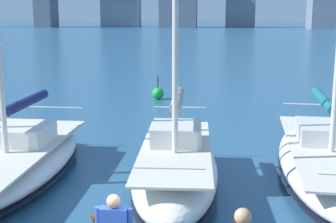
{
  "coord_description": "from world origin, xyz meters",
  "views": [
    {
      "loc": [
        -1.48,
        6.47,
        5.01
      ],
      "look_at": [
        -0.15,
        -6.77,
        2.2
      ],
      "focal_mm": 50.0,
      "sensor_mm": 36.0,
      "label": 1
    }
  ],
  "objects": [
    {
      "name": "sailboat_teal",
      "position": [
        -4.92,
        -7.6,
        0.62
      ],
      "size": [
        3.3,
        9.18,
        9.37
      ],
      "color": "silver",
      "rests_on": "ground"
    },
    {
      "name": "sailboat_navy",
      "position": [
        4.5,
        -6.67,
        0.63
      ],
      "size": [
        2.94,
        8.16,
        12.08
      ],
      "color": "silver",
      "rests_on": "ground"
    },
    {
      "name": "sailboat_grey",
      "position": [
        -0.44,
        -6.1,
        0.75
      ],
      "size": [
        2.64,
        7.23,
        9.44
      ],
      "color": "white",
      "rests_on": "ground"
    },
    {
      "name": "channel_buoy",
      "position": [
        1.83,
        -20.61,
        0.36
      ],
      "size": [
        0.7,
        0.7,
        1.4
      ],
      "color": "green",
      "rests_on": "ground"
    }
  ]
}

